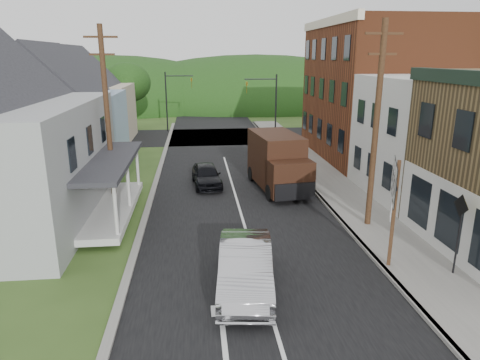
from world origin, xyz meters
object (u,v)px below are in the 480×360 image
object	(u,v)px
dark_sedan	(207,175)
route_sign_cluster	(394,199)
warning_sign	(460,224)
silver_sedan	(245,267)
delivery_van	(278,162)

from	to	relation	value
dark_sedan	route_sign_cluster	xyz separation A→B (m)	(6.29, -11.09, 2.04)
dark_sedan	warning_sign	xyz separation A→B (m)	(8.32, -11.94, 1.35)
silver_sedan	delivery_van	xyz separation A→B (m)	(3.18, 10.96, 0.81)
silver_sedan	route_sign_cluster	world-z (taller)	route_sign_cluster
route_sign_cluster	warning_sign	size ratio (longest dim) A/B	1.35
silver_sedan	route_sign_cluster	xyz separation A→B (m)	(5.35, 0.92, 1.89)
silver_sedan	dark_sedan	size ratio (longest dim) A/B	1.25
dark_sedan	route_sign_cluster	bearing A→B (deg)	-65.38
silver_sedan	route_sign_cluster	distance (m)	5.75
silver_sedan	dark_sedan	xyz separation A→B (m)	(-0.94, 12.01, -0.14)
silver_sedan	delivery_van	bearing A→B (deg)	80.12
dark_sedan	route_sign_cluster	size ratio (longest dim) A/B	0.99
delivery_van	dark_sedan	bearing A→B (deg)	158.96
silver_sedan	warning_sign	size ratio (longest dim) A/B	1.68
silver_sedan	dark_sedan	distance (m)	12.04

